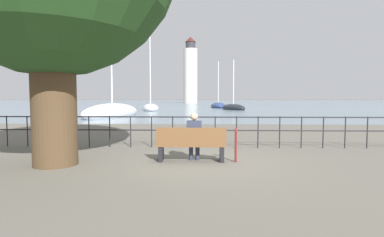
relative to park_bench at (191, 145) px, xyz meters
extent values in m
plane|color=#605B51|center=(0.00, 0.06, -0.43)|extent=(1000.00, 1000.00, 0.00)
cube|color=slate|center=(0.00, 161.37, -0.43)|extent=(600.00, 300.00, 0.01)
cylinder|color=#4C3823|center=(-3.32, -0.51, 1.12)|extent=(1.05, 1.05, 3.11)
cube|color=brown|center=(0.00, 0.06, -0.01)|extent=(1.79, 0.45, 0.05)
cube|color=brown|center=(0.00, -0.14, 0.24)|extent=(1.79, 0.04, 0.45)
cube|color=black|center=(-0.79, 0.06, -0.23)|extent=(0.10, 0.41, 0.40)
cube|color=black|center=(0.79, 0.06, -0.23)|extent=(0.10, 0.41, 0.40)
cylinder|color=#2D3347|center=(-0.01, 0.22, -0.21)|extent=(0.11, 0.11, 0.45)
cylinder|color=#2D3347|center=(0.16, 0.22, -0.21)|extent=(0.11, 0.11, 0.45)
cube|color=#2D3347|center=(0.07, 0.13, 0.07)|extent=(0.33, 0.26, 0.14)
cube|color=#2D3347|center=(0.07, 0.04, 0.32)|extent=(0.39, 0.24, 0.61)
sphere|color=tan|center=(0.07, 0.04, 0.74)|extent=(0.19, 0.19, 0.19)
cylinder|color=black|center=(-6.39, 2.26, 0.09)|extent=(0.04, 0.04, 1.05)
cylinder|color=black|center=(-5.68, 2.26, 0.09)|extent=(0.04, 0.04, 1.05)
cylinder|color=black|center=(-4.97, 2.26, 0.09)|extent=(0.04, 0.04, 1.05)
cylinder|color=black|center=(-4.26, 2.26, 0.09)|extent=(0.04, 0.04, 1.05)
cylinder|color=black|center=(-3.55, 2.26, 0.09)|extent=(0.04, 0.04, 1.05)
cylinder|color=black|center=(-2.84, 2.26, 0.09)|extent=(0.04, 0.04, 1.05)
cylinder|color=black|center=(-2.13, 2.26, 0.09)|extent=(0.04, 0.04, 1.05)
cylinder|color=black|center=(-1.42, 2.26, 0.09)|extent=(0.04, 0.04, 1.05)
cylinder|color=black|center=(-0.71, 2.26, 0.09)|extent=(0.04, 0.04, 1.05)
cylinder|color=black|center=(0.00, 2.26, 0.09)|extent=(0.04, 0.04, 1.05)
cylinder|color=black|center=(0.71, 2.26, 0.09)|extent=(0.04, 0.04, 1.05)
cylinder|color=black|center=(1.42, 2.26, 0.09)|extent=(0.04, 0.04, 1.05)
cylinder|color=black|center=(2.13, 2.26, 0.09)|extent=(0.04, 0.04, 1.05)
cylinder|color=black|center=(2.84, 2.26, 0.09)|extent=(0.04, 0.04, 1.05)
cylinder|color=black|center=(3.55, 2.26, 0.09)|extent=(0.04, 0.04, 1.05)
cylinder|color=black|center=(4.26, 2.26, 0.09)|extent=(0.04, 0.04, 1.05)
cylinder|color=black|center=(4.97, 2.26, 0.09)|extent=(0.04, 0.04, 1.05)
cylinder|color=black|center=(5.68, 2.26, 0.09)|extent=(0.04, 0.04, 1.05)
cylinder|color=black|center=(0.00, 2.26, 0.59)|extent=(14.20, 0.04, 0.04)
cylinder|color=black|center=(0.00, 2.26, 0.15)|extent=(14.20, 0.04, 0.04)
cylinder|color=maroon|center=(1.15, -0.02, -0.03)|extent=(0.06, 0.06, 0.80)
cone|color=maroon|center=(1.15, -0.02, 0.42)|extent=(0.09, 0.09, 0.11)
ellipsoid|color=white|center=(-6.82, 32.81, -0.17)|extent=(3.53, 7.22, 1.32)
cylinder|color=silver|center=(-6.82, 32.81, 6.00)|extent=(0.14, 0.14, 11.54)
ellipsoid|color=black|center=(4.75, 36.22, -0.20)|extent=(4.21, 5.88, 1.18)
cylinder|color=silver|center=(4.75, 36.22, 3.46)|extent=(0.14, 0.14, 6.60)
ellipsoid|color=silver|center=(-7.75, 18.64, -0.09)|extent=(4.16, 8.73, 1.73)
cylinder|color=silver|center=(-7.75, 18.64, 4.34)|extent=(0.14, 0.14, 7.81)
ellipsoid|color=navy|center=(3.05, 46.08, -0.17)|extent=(3.01, 7.82, 1.30)
cylinder|color=silver|center=(3.05, 46.08, 4.00)|extent=(0.14, 0.14, 7.57)
cylinder|color=beige|center=(-4.20, 101.50, 9.31)|extent=(5.00, 5.00, 19.48)
cylinder|color=#2D2D33|center=(-4.20, 101.50, 20.23)|extent=(3.50, 3.50, 2.38)
cone|color=#4C1E19|center=(-4.20, 101.50, 22.37)|extent=(4.00, 4.00, 1.90)
camera|label=1|loc=(0.30, -7.66, 1.21)|focal=28.00mm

